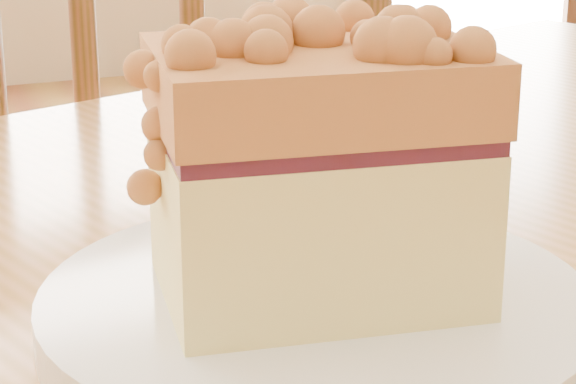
{
  "coord_description": "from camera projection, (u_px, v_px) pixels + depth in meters",
  "views": [
    {
      "loc": [
        -0.17,
        -0.12,
        0.95
      ],
      "look_at": [
        -0.01,
        0.29,
        0.8
      ],
      "focal_mm": 70.0,
      "sensor_mm": 36.0,
      "label": 1
    }
  ],
  "objects": [
    {
      "name": "cake_slice",
      "position": [
        312.0,
        160.0,
        0.43
      ],
      "size": [
        0.14,
        0.11,
        0.12
      ],
      "rotation": [
        0.0,
        0.0,
        -0.14
      ],
      "color": "#FFEC90",
      "rests_on": "plate"
    },
    {
      "name": "cafe_chair_main",
      "position": [
        136.0,
        323.0,
        1.11
      ],
      "size": [
        0.48,
        0.48,
        0.93
      ],
      "rotation": [
        0.0,
        0.0,
        3.29
      ],
      "color": "brown",
      "rests_on": "ground"
    },
    {
      "name": "plate",
      "position": [
        316.0,
        314.0,
        0.45
      ],
      "size": [
        0.22,
        0.22,
        0.02
      ],
      "color": "white",
      "rests_on": "cafe_table_main"
    }
  ]
}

